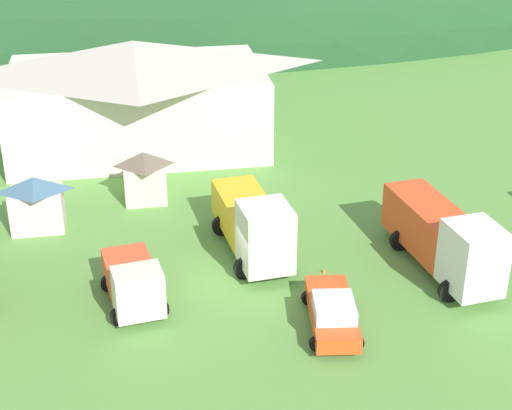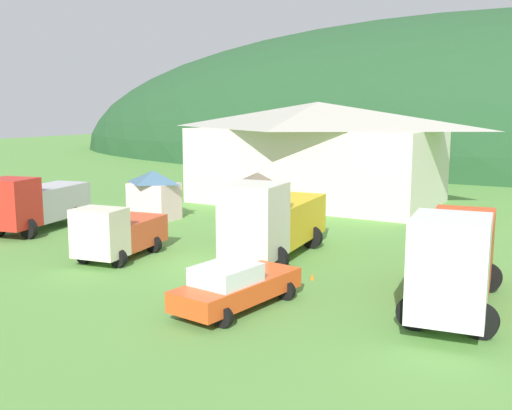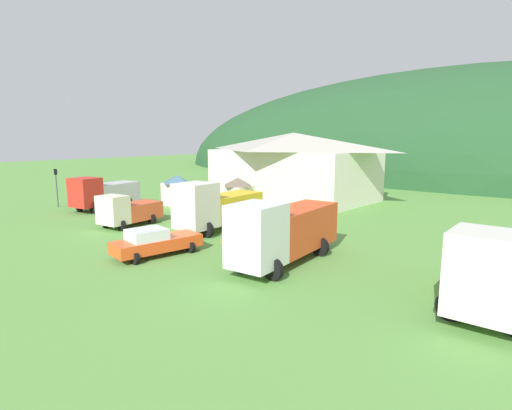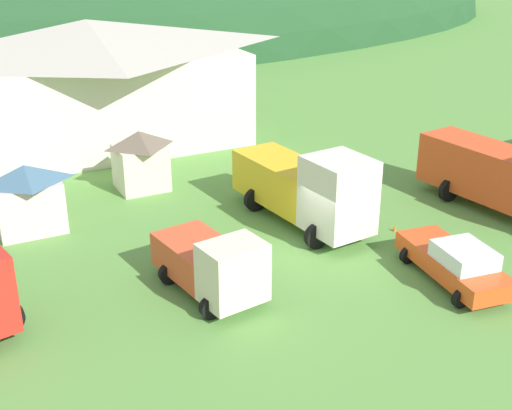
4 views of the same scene
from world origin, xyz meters
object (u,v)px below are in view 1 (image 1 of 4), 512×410
(light_truck_cream, at_px, (134,282))
(traffic_cone_near_pickup, at_px, (324,273))
(depot_building, at_px, (137,93))
(play_shed_pink, at_px, (36,202))
(service_pickup_orange, at_px, (332,312))
(play_shed_cream, at_px, (145,175))
(heavy_rig_striped, at_px, (254,224))
(heavy_rig_white, at_px, (445,237))

(light_truck_cream, xyz_separation_m, traffic_cone_near_pickup, (9.23, 1.34, -1.24))
(depot_building, distance_m, play_shed_pink, 13.05)
(play_shed_pink, xyz_separation_m, service_pickup_orange, (13.28, -11.86, -0.75))
(play_shed_pink, distance_m, light_truck_cream, 9.91)
(play_shed_cream, relative_size, heavy_rig_striped, 0.38)
(depot_building, relative_size, service_pickup_orange, 3.36)
(light_truck_cream, height_order, heavy_rig_white, heavy_rig_white)
(heavy_rig_striped, bearing_deg, traffic_cone_near_pickup, 47.42)
(depot_building, relative_size, play_shed_pink, 5.91)
(service_pickup_orange, xyz_separation_m, traffic_cone_near_pickup, (0.83, 4.59, -0.83))
(play_shed_pink, distance_m, traffic_cone_near_pickup, 15.95)
(play_shed_pink, relative_size, light_truck_cream, 0.60)
(heavy_rig_striped, relative_size, traffic_cone_near_pickup, 13.86)
(play_shed_pink, height_order, traffic_cone_near_pickup, play_shed_pink)
(light_truck_cream, xyz_separation_m, service_pickup_orange, (8.40, -3.25, -0.41))
(depot_building, bearing_deg, heavy_rig_white, -54.50)
(heavy_rig_striped, bearing_deg, service_pickup_orange, 12.29)
(play_shed_pink, relative_size, heavy_rig_striped, 0.38)
(service_pickup_orange, bearing_deg, heavy_rig_white, 127.53)
(play_shed_pink, bearing_deg, depot_building, 62.71)
(traffic_cone_near_pickup, bearing_deg, depot_building, 113.69)
(service_pickup_orange, relative_size, traffic_cone_near_pickup, 9.36)
(depot_building, distance_m, traffic_cone_near_pickup, 20.77)
(play_shed_cream, xyz_separation_m, play_shed_pink, (-5.90, -2.68, 0.02))
(heavy_rig_striped, xyz_separation_m, heavy_rig_white, (8.82, -3.14, 0.07))
(play_shed_pink, distance_m, service_pickup_orange, 17.82)
(light_truck_cream, bearing_deg, traffic_cone_near_pickup, 89.97)
(traffic_cone_near_pickup, bearing_deg, light_truck_cream, -171.71)
(light_truck_cream, xyz_separation_m, heavy_rig_striped, (6.13, 3.65, 0.57))
(depot_building, bearing_deg, heavy_rig_striped, -72.68)
(play_shed_cream, relative_size, light_truck_cream, 0.59)
(heavy_rig_white, relative_size, traffic_cone_near_pickup, 15.02)
(depot_building, bearing_deg, light_truck_cream, -92.91)
(depot_building, bearing_deg, play_shed_pink, -117.29)
(depot_building, relative_size, heavy_rig_white, 2.09)
(light_truck_cream, bearing_deg, service_pickup_orange, 60.54)
(heavy_rig_white, bearing_deg, play_shed_pink, -119.18)
(heavy_rig_white, height_order, traffic_cone_near_pickup, heavy_rig_white)
(traffic_cone_near_pickup, bearing_deg, heavy_rig_white, -8.26)
(play_shed_pink, relative_size, service_pickup_orange, 0.57)
(service_pickup_orange, bearing_deg, play_shed_cream, -145.36)
(play_shed_cream, height_order, service_pickup_orange, play_shed_cream)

